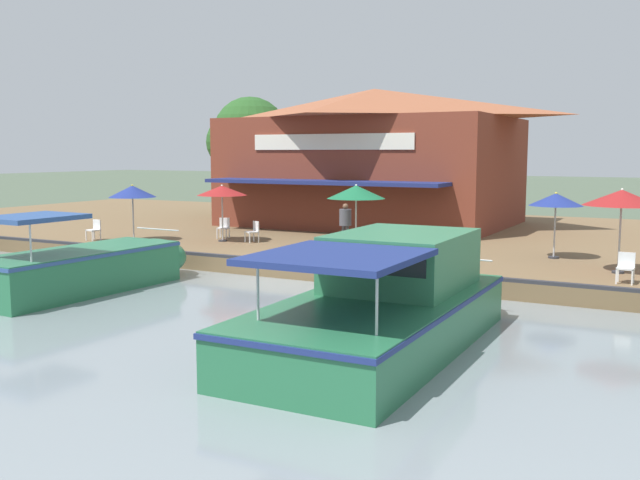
{
  "coord_description": "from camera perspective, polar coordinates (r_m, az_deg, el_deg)",
  "views": [
    {
      "loc": [
        19.72,
        12.13,
        4.2
      ],
      "look_at": [
        -1.0,
        1.07,
        1.3
      ],
      "focal_mm": 40.0,
      "sensor_mm": 36.0,
      "label": 1
    }
  ],
  "objects": [
    {
      "name": "ground_plane",
      "position": [
        23.53,
        -3.45,
        -3.26
      ],
      "size": [
        220.0,
        220.0,
        0.0
      ],
      "primitive_type": "plane",
      "color": "#4C5B47"
    },
    {
      "name": "quay_deck",
      "position": [
        33.26,
        6.51,
        0.26
      ],
      "size": [
        22.0,
        56.0,
        0.6
      ],
      "primitive_type": "cube",
      "color": "brown",
      "rests_on": "ground"
    },
    {
      "name": "quay_edge_fender",
      "position": [
        23.51,
        -3.33,
        -1.66
      ],
      "size": [
        0.2,
        50.4,
        0.1
      ],
      "primitive_type": "cube",
      "color": "#2D2D33",
      "rests_on": "quay_deck"
    },
    {
      "name": "waterfront_restaurant",
      "position": [
        36.12,
        4.3,
        6.73
      ],
      "size": [
        11.48,
        13.86,
        6.73
      ],
      "color": "brown",
      "rests_on": "quay_deck"
    },
    {
      "name": "patio_umbrella_back_row",
      "position": [
        29.93,
        -14.78,
        3.77
      ],
      "size": [
        1.9,
        1.9,
        2.3
      ],
      "color": "#B7B7B7",
      "rests_on": "quay_deck"
    },
    {
      "name": "patio_umbrella_mid_patio_left",
      "position": [
        25.41,
        18.35,
        3.08
      ],
      "size": [
        1.79,
        1.79,
        2.26
      ],
      "color": "#B7B7B7",
      "rests_on": "quay_deck"
    },
    {
      "name": "patio_umbrella_mid_patio_right",
      "position": [
        25.66,
        2.91,
        3.85
      ],
      "size": [
        2.09,
        2.09,
        2.46
      ],
      "color": "#B7B7B7",
      "rests_on": "quay_deck"
    },
    {
      "name": "patio_umbrella_far_corner",
      "position": [
        22.91,
        22.99,
        3.13
      ],
      "size": [
        2.23,
        2.23,
        2.54
      ],
      "color": "#B7B7B7",
      "rests_on": "quay_deck"
    },
    {
      "name": "patio_umbrella_near_quay_edge",
      "position": [
        29.03,
        -7.85,
        3.93
      ],
      "size": [
        2.02,
        2.02,
        2.3
      ],
      "color": "#B7B7B7",
      "rests_on": "quay_deck"
    },
    {
      "name": "cafe_chair_back_row_seat",
      "position": [
        25.89,
        6.76,
        0.06
      ],
      "size": [
        0.59,
        0.59,
        0.85
      ],
      "color": "white",
      "rests_on": "quay_deck"
    },
    {
      "name": "cafe_chair_far_corner_seat",
      "position": [
        28.7,
        -5.36,
        0.76
      ],
      "size": [
        0.6,
        0.6,
        0.85
      ],
      "color": "white",
      "rests_on": "quay_deck"
    },
    {
      "name": "cafe_chair_mid_patio",
      "position": [
        30.68,
        -17.59,
        0.86
      ],
      "size": [
        0.48,
        0.48,
        0.85
      ],
      "color": "white",
      "rests_on": "quay_deck"
    },
    {
      "name": "cafe_chair_beside_entrance",
      "position": [
        30.29,
        -7.71,
        1.06
      ],
      "size": [
        0.55,
        0.55,
        0.85
      ],
      "color": "white",
      "rests_on": "quay_deck"
    },
    {
      "name": "cafe_chair_facing_river",
      "position": [
        21.38,
        23.27,
        -1.94
      ],
      "size": [
        0.45,
        0.45,
        0.85
      ],
      "color": "white",
      "rests_on": "quay_deck"
    },
    {
      "name": "person_at_quay_edge",
      "position": [
        27.37,
        2.04,
        1.64
      ],
      "size": [
        0.47,
        0.47,
        1.65
      ],
      "color": "#4C4C56",
      "rests_on": "quay_deck"
    },
    {
      "name": "motorboat_second_along",
      "position": [
        22.68,
        -17.48,
        -1.96
      ],
      "size": [
        7.51,
        2.57,
        2.4
      ],
      "color": "#287047",
      "rests_on": "river_water"
    },
    {
      "name": "motorboat_outer_channel",
      "position": [
        15.83,
        5.97,
        -4.91
      ],
      "size": [
        9.4,
        3.44,
        2.34
      ],
      "color": "#287047",
      "rests_on": "river_water"
    },
    {
      "name": "tree_downstream_bank",
      "position": [
        42.38,
        -5.96,
        8.23
      ],
      "size": [
        4.62,
        4.4,
        6.83
      ],
      "color": "brown",
      "rests_on": "quay_deck"
    }
  ]
}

